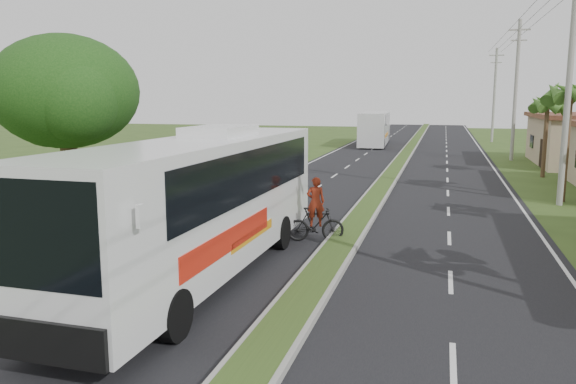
# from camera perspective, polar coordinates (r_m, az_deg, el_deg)

# --- Properties ---
(ground) EXTENTS (180.00, 180.00, 0.00)m
(ground) POSITION_cam_1_polar(r_m,az_deg,el_deg) (11.74, -1.55, -15.26)
(ground) COLOR #334B1B
(ground) RESTS_ON ground
(road_asphalt) EXTENTS (14.00, 160.00, 0.02)m
(road_asphalt) POSITION_cam_1_polar(r_m,az_deg,el_deg) (30.75, 9.40, 0.16)
(road_asphalt) COLOR black
(road_asphalt) RESTS_ON ground
(median_strip) EXTENTS (1.20, 160.00, 0.18)m
(median_strip) POSITION_cam_1_polar(r_m,az_deg,el_deg) (30.74, 9.41, 0.33)
(median_strip) COLOR gray
(median_strip) RESTS_ON ground
(lane_edge_left) EXTENTS (0.12, 160.00, 0.01)m
(lane_edge_left) POSITION_cam_1_polar(r_m,az_deg,el_deg) (32.13, -2.56, 0.66)
(lane_edge_left) COLOR silver
(lane_edge_left) RESTS_ON ground
(lane_edge_right) EXTENTS (0.12, 160.00, 0.01)m
(lane_edge_right) POSITION_cam_1_polar(r_m,az_deg,el_deg) (30.80, 21.89, -0.40)
(lane_edge_right) COLOR silver
(lane_edge_right) RESTS_ON ground
(palm_verge_c) EXTENTS (2.40, 2.40, 5.85)m
(palm_verge_c) POSITION_cam_1_polar(r_m,az_deg,el_deg) (29.74, 26.78, 8.87)
(palm_verge_c) COLOR #473321
(palm_verge_c) RESTS_ON ground
(palm_verge_d) EXTENTS (2.40, 2.40, 5.25)m
(palm_verge_d) POSITION_cam_1_polar(r_m,az_deg,el_deg) (38.69, 24.88, 8.06)
(palm_verge_d) COLOR #473321
(palm_verge_d) RESTS_ON ground
(shade_tree) EXTENTS (6.30, 6.00, 7.54)m
(shade_tree) POSITION_cam_1_polar(r_m,az_deg,el_deg) (25.32, -21.86, 9.06)
(shade_tree) COLOR #473321
(shade_tree) RESTS_ON ground
(utility_pole_b) EXTENTS (3.20, 0.28, 12.00)m
(utility_pole_b) POSITION_cam_1_polar(r_m,az_deg,el_deg) (28.73, 26.68, 11.16)
(utility_pole_b) COLOR gray
(utility_pole_b) RESTS_ON ground
(utility_pole_c) EXTENTS (1.60, 0.28, 11.00)m
(utility_pole_c) POSITION_cam_1_polar(r_m,az_deg,el_deg) (48.50, 22.14, 9.68)
(utility_pole_c) COLOR gray
(utility_pole_c) RESTS_ON ground
(utility_pole_d) EXTENTS (1.60, 0.28, 10.50)m
(utility_pole_d) POSITION_cam_1_polar(r_m,az_deg,el_deg) (68.41, 20.23, 9.32)
(utility_pole_d) COLOR gray
(utility_pole_d) RESTS_ON ground
(coach_bus_main) EXTENTS (2.89, 12.82, 4.13)m
(coach_bus_main) POSITION_cam_1_polar(r_m,az_deg,el_deg) (15.53, -8.57, -0.43)
(coach_bus_main) COLOR silver
(coach_bus_main) RESTS_ON ground
(coach_bus_far) EXTENTS (3.17, 12.08, 3.49)m
(coach_bus_far) POSITION_cam_1_polar(r_m,az_deg,el_deg) (60.96, 8.83, 6.59)
(coach_bus_far) COLOR silver
(coach_bus_far) RESTS_ON ground
(motorcyclist) EXTENTS (2.06, 1.10, 2.27)m
(motorcyclist) POSITION_cam_1_polar(r_m,az_deg,el_deg) (19.43, 2.81, -2.76)
(motorcyclist) COLOR black
(motorcyclist) RESTS_ON ground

